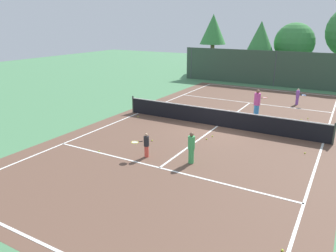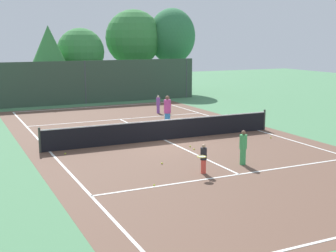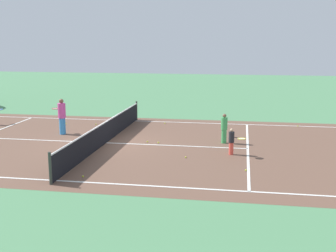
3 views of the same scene
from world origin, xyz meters
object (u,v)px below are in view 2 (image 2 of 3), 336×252
Objects in this scene: tennis_ball_0 at (200,120)px; tennis_ball_3 at (223,132)px; player_2 at (203,158)px; tennis_ball_11 at (111,138)px; tennis_ball_9 at (216,126)px; tennis_ball_6 at (126,137)px; tennis_ball_5 at (65,154)px; tennis_ball_8 at (200,121)px; player_0 at (159,104)px; tennis_ball_7 at (190,146)px; tennis_ball_4 at (117,137)px; tennis_ball_13 at (271,138)px; tennis_ball_10 at (154,185)px; tennis_ball_12 at (162,163)px; player_1 at (167,111)px; player_3 at (243,147)px; tennis_ball_2 at (194,149)px.

tennis_ball_3 is (-0.84, -3.89, 0.00)m from tennis_ball_0.
tennis_ball_11 is (-1.15, 7.03, -0.54)m from player_2.
tennis_ball_6 is at bearing -173.81° from tennis_ball_9.
tennis_ball_5 and tennis_ball_8 have the same top height.
player_0 is 9.78m from tennis_ball_7.
tennis_ball_4 and tennis_ball_13 have the same top height.
tennis_ball_12 is (1.37, 2.37, 0.00)m from tennis_ball_10.
tennis_ball_12 is at bearing -45.95° from tennis_ball_5.
tennis_ball_9 and tennis_ball_10 have the same top height.
tennis_ball_9 is (3.63, 3.72, 0.00)m from tennis_ball_7.
tennis_ball_12 is (-0.83, 1.81, -0.54)m from player_2.
player_0 reaches higher than tennis_ball_0.
tennis_ball_10 is at bearing -120.06° from tennis_ball_12.
tennis_ball_4 and tennis_ball_6 have the same top height.
player_1 reaches higher than player_3.
tennis_ball_0 is at bearing 52.34° from tennis_ball_12.
tennis_ball_2 is at bearing 100.72° from player_3.
tennis_ball_5 is at bearing -154.04° from tennis_ball_8.
tennis_ball_0 is (2.83, 1.39, -0.89)m from player_1.
tennis_ball_3 and tennis_ball_8 have the same top height.
player_2 is at bearing -65.41° from tennis_ball_12.
player_3 is 7.05m from tennis_ball_6.
tennis_ball_9 is at bearing 55.87° from player_2.
tennis_ball_12 is at bearing -86.47° from tennis_ball_11.
player_0 is at bearing 65.20° from tennis_ball_10.
tennis_ball_2 is at bearing -173.63° from tennis_ball_13.
tennis_ball_11 and tennis_ball_13 have the same top height.
player_3 is 20.58× the size of tennis_ball_4.
player_2 is 7.18m from tennis_ball_13.
tennis_ball_4 is (-4.99, -6.08, -0.58)m from player_0.
tennis_ball_2 is at bearing -105.52° from player_0.
tennis_ball_2 is (1.44, 3.36, -0.54)m from player_2.
player_2 reaches higher than tennis_ball_7.
tennis_ball_7 is (1.53, 3.90, -0.54)m from player_2.
tennis_ball_7 and tennis_ball_8 have the same top height.
player_3 is at bearing -114.61° from tennis_ball_3.
tennis_ball_10 is 7.67m from tennis_ball_11.
player_0 is at bearing 80.31° from player_3.
player_1 is at bearing 128.56° from tennis_ball_3.
tennis_ball_13 is (3.47, -4.58, -0.89)m from player_1.
tennis_ball_2 is 4.49m from tennis_ball_11.
tennis_ball_12 is (-5.88, -7.53, 0.00)m from tennis_ball_8.
tennis_ball_10 is (-3.64, -3.93, 0.00)m from tennis_ball_2.
tennis_ball_11 is (1.05, 7.60, 0.00)m from tennis_ball_10.
player_2 is 16.63× the size of tennis_ball_0.
tennis_ball_5 is at bearing -151.63° from player_1.
player_0 is at bearing 100.94° from tennis_ball_13.
player_3 is at bearing -26.21° from tennis_ball_12.
tennis_ball_3 and tennis_ball_4 have the same top height.
tennis_ball_10 is (-4.75, -9.02, -0.89)m from player_1.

